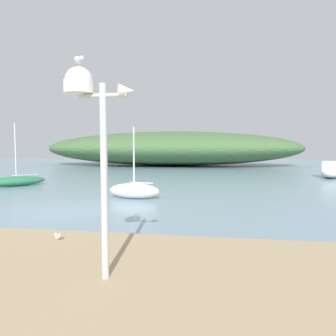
{
  "coord_description": "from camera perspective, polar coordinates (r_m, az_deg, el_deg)",
  "views": [
    {
      "loc": [
        5.36,
        -10.74,
        2.39
      ],
      "look_at": [
        2.75,
        6.56,
        1.25
      ],
      "focal_mm": 31.23,
      "sensor_mm": 36.0,
      "label": 1
    }
  ],
  "objects": [
    {
      "name": "ground_plane",
      "position": [
        12.24,
        -17.73,
        -7.72
      ],
      "size": [
        120.0,
        120.0,
        0.0
      ],
      "primitive_type": "plane",
      "color": "#7A99A8"
    },
    {
      "name": "sailboat_inner_mooring",
      "position": [
        14.25,
        -6.63,
        -4.37
      ],
      "size": [
        2.62,
        1.16,
        3.45
      ],
      "color": "white",
      "rests_on": "ground"
    },
    {
      "name": "seagull_upper_strand",
      "position": [
        7.63,
        -20.64,
        -12.27
      ],
      "size": [
        0.13,
        0.29,
        0.21
      ],
      "color": "orange",
      "rests_on": "beach_sand"
    },
    {
      "name": "motorboat_outer_mooring",
      "position": [
        27.99,
        29.29,
        -0.57
      ],
      "size": [
        3.16,
        4.41,
        1.38
      ],
      "color": "white",
      "rests_on": "ground"
    },
    {
      "name": "sailboat_far_left",
      "position": [
        21.3,
        -27.47,
        -2.25
      ],
      "size": [
        3.2,
        3.25,
        4.05
      ],
      "color": "#287A4C",
      "rests_on": "ground"
    },
    {
      "name": "seagull_on_radar",
      "position": [
        5.34,
        -16.94,
        19.57
      ],
      "size": [
        0.12,
        0.28,
        0.2
      ],
      "color": "orange",
      "rests_on": "mast_structure"
    },
    {
      "name": "mast_structure",
      "position": [
        5.11,
        -15.36,
        11.66
      ],
      "size": [
        1.19,
        0.5,
        3.55
      ],
      "color": "silver",
      "rests_on": "beach_sand"
    },
    {
      "name": "distant_hill",
      "position": [
        43.08,
        0.43,
        3.81
      ],
      "size": [
        37.5,
        15.9,
        4.91
      ],
      "primitive_type": "ellipsoid",
      "color": "#476B3D",
      "rests_on": "ground"
    }
  ]
}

